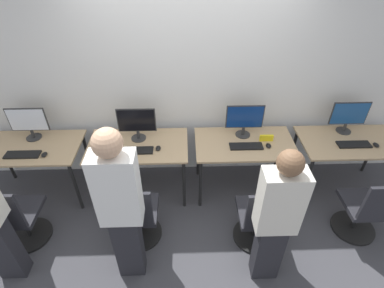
{
  "coord_description": "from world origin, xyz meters",
  "views": [
    {
      "loc": [
        -0.08,
        -2.48,
        2.9
      ],
      "look_at": [
        0.0,
        0.14,
        0.9
      ],
      "focal_mm": 28.0,
      "sensor_mm": 36.0,
      "label": 1
    }
  ],
  "objects_px": {
    "office_chair_right": "(259,220)",
    "office_chair_far_right": "(365,212)",
    "office_chair_left": "(137,217)",
    "monitor_far_right": "(349,116)",
    "mouse_left": "(158,148)",
    "monitor_far_left": "(28,122)",
    "mouse_right": "(268,146)",
    "keyboard_left": "(136,151)",
    "mouse_far_left": "(44,155)",
    "person_left": "(121,206)",
    "monitor_left": "(137,123)",
    "mouse_far_right": "(376,145)",
    "keyboard_far_left": "(22,155)",
    "office_chair_far_left": "(18,220)",
    "monitor_right": "(245,119)",
    "keyboard_right": "(246,146)",
    "person_right": "(276,217)",
    "keyboard_far_right": "(354,144)"
  },
  "relations": [
    {
      "from": "keyboard_left",
      "to": "mouse_far_right",
      "type": "xyz_separation_m",
      "value": [
        2.8,
        0.01,
        0.01
      ]
    },
    {
      "from": "person_right",
      "to": "office_chair_left",
      "type": "bearing_deg",
      "value": 161.25
    },
    {
      "from": "office_chair_far_right",
      "to": "mouse_right",
      "type": "bearing_deg",
      "value": 145.01
    },
    {
      "from": "office_chair_left",
      "to": "mouse_right",
      "type": "xyz_separation_m",
      "value": [
        1.5,
        0.67,
        0.41
      ]
    },
    {
      "from": "keyboard_far_left",
      "to": "monitor_left",
      "type": "xyz_separation_m",
      "value": [
        1.27,
        0.29,
        0.22
      ]
    },
    {
      "from": "mouse_left",
      "to": "office_chair_far_left",
      "type": "bearing_deg",
      "value": -156.07
    },
    {
      "from": "mouse_far_left",
      "to": "office_chair_right",
      "type": "distance_m",
      "value": 2.47
    },
    {
      "from": "office_chair_left",
      "to": "keyboard_left",
      "type": "bearing_deg",
      "value": 93.22
    },
    {
      "from": "monitor_far_left",
      "to": "keyboard_left",
      "type": "distance_m",
      "value": 1.33
    },
    {
      "from": "keyboard_left",
      "to": "keyboard_right",
      "type": "xyz_separation_m",
      "value": [
        1.27,
        0.04,
        0.0
      ]
    },
    {
      "from": "keyboard_left",
      "to": "office_chair_left",
      "type": "bearing_deg",
      "value": -86.78
    },
    {
      "from": "office_chair_left",
      "to": "mouse_right",
      "type": "bearing_deg",
      "value": 24.16
    },
    {
      "from": "keyboard_far_left",
      "to": "mouse_far_left",
      "type": "height_order",
      "value": "mouse_far_left"
    },
    {
      "from": "person_left",
      "to": "monitor_left",
      "type": "bearing_deg",
      "value": 90.43
    },
    {
      "from": "keyboard_right",
      "to": "office_chair_far_left",
      "type": "bearing_deg",
      "value": -165.04
    },
    {
      "from": "person_right",
      "to": "keyboard_far_right",
      "type": "distance_m",
      "value": 1.65
    },
    {
      "from": "mouse_far_left",
      "to": "office_chair_far_right",
      "type": "height_order",
      "value": "office_chair_far_right"
    },
    {
      "from": "keyboard_far_right",
      "to": "mouse_far_right",
      "type": "xyz_separation_m",
      "value": [
        0.25,
        -0.02,
        0.01
      ]
    },
    {
      "from": "office_chair_right",
      "to": "monitor_far_right",
      "type": "xyz_separation_m",
      "value": [
        1.22,
        1.03,
        0.62
      ]
    },
    {
      "from": "office_chair_far_left",
      "to": "keyboard_left",
      "type": "height_order",
      "value": "office_chair_far_left"
    },
    {
      "from": "keyboard_far_left",
      "to": "office_chair_far_right",
      "type": "height_order",
      "value": "office_chair_far_right"
    },
    {
      "from": "person_right",
      "to": "keyboard_right",
      "type": "bearing_deg",
      "value": 92.72
    },
    {
      "from": "mouse_far_left",
      "to": "mouse_right",
      "type": "height_order",
      "value": "same"
    },
    {
      "from": "office_chair_left",
      "to": "monitor_far_right",
      "type": "xyz_separation_m",
      "value": [
        2.51,
        0.96,
        0.62
      ]
    },
    {
      "from": "office_chair_far_left",
      "to": "office_chair_far_right",
      "type": "xyz_separation_m",
      "value": [
        3.71,
        -0.01,
        0.0
      ]
    },
    {
      "from": "mouse_far_left",
      "to": "mouse_far_right",
      "type": "relative_size",
      "value": 1.0
    },
    {
      "from": "mouse_left",
      "to": "office_chair_far_right",
      "type": "height_order",
      "value": "office_chair_far_right"
    },
    {
      "from": "monitor_far_left",
      "to": "monitor_left",
      "type": "height_order",
      "value": "same"
    },
    {
      "from": "office_chair_right",
      "to": "office_chair_far_right",
      "type": "bearing_deg",
      "value": 3.68
    },
    {
      "from": "keyboard_right",
      "to": "monitor_left",
      "type": "bearing_deg",
      "value": 170.72
    },
    {
      "from": "keyboard_far_left",
      "to": "mouse_far_left",
      "type": "xyz_separation_m",
      "value": [
        0.25,
        -0.01,
        0.01
      ]
    },
    {
      "from": "monitor_far_left",
      "to": "mouse_right",
      "type": "distance_m",
      "value": 2.83
    },
    {
      "from": "office_chair_far_left",
      "to": "person_right",
      "type": "relative_size",
      "value": 0.56
    },
    {
      "from": "monitor_right",
      "to": "office_chair_far_right",
      "type": "height_order",
      "value": "monitor_right"
    },
    {
      "from": "mouse_far_left",
      "to": "person_left",
      "type": "height_order",
      "value": "person_left"
    },
    {
      "from": "keyboard_left",
      "to": "keyboard_far_right",
      "type": "distance_m",
      "value": 2.55
    },
    {
      "from": "office_chair_far_left",
      "to": "mouse_right",
      "type": "height_order",
      "value": "office_chair_far_left"
    },
    {
      "from": "monitor_far_left",
      "to": "office_chair_left",
      "type": "distance_m",
      "value": 1.72
    },
    {
      "from": "keyboard_left",
      "to": "person_right",
      "type": "bearing_deg",
      "value": -38.9
    },
    {
      "from": "keyboard_far_left",
      "to": "mouse_left",
      "type": "bearing_deg",
      "value": 2.41
    },
    {
      "from": "office_chair_left",
      "to": "office_chair_far_right",
      "type": "relative_size",
      "value": 1.0
    },
    {
      "from": "mouse_far_left",
      "to": "mouse_right",
      "type": "bearing_deg",
      "value": 2.01
    },
    {
      "from": "keyboard_left",
      "to": "keyboard_far_right",
      "type": "height_order",
      "value": "same"
    },
    {
      "from": "monitor_far_right",
      "to": "person_right",
      "type": "bearing_deg",
      "value": -131.17
    },
    {
      "from": "mouse_left",
      "to": "person_left",
      "type": "relative_size",
      "value": 0.05
    },
    {
      "from": "keyboard_left",
      "to": "office_chair_left",
      "type": "relative_size",
      "value": 0.44
    },
    {
      "from": "mouse_far_left",
      "to": "monitor_left",
      "type": "relative_size",
      "value": 0.2
    },
    {
      "from": "office_chair_right",
      "to": "person_left",
      "type": "bearing_deg",
      "value": -167.39
    },
    {
      "from": "monitor_far_left",
      "to": "person_right",
      "type": "bearing_deg",
      "value": -27.81
    },
    {
      "from": "mouse_far_left",
      "to": "monitor_far_right",
      "type": "height_order",
      "value": "monitor_far_right"
    }
  ]
}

